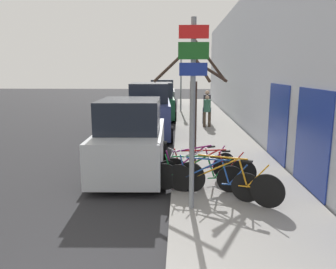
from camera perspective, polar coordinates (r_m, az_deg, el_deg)
name	(u,v)px	position (r m, az deg, el deg)	size (l,w,h in m)	color
ground_plane	(152,138)	(14.34, -2.76, -0.67)	(80.00, 80.00, 0.00)	#28282B
sidewalk_curb	(207,126)	(17.09, 6.74, 1.42)	(3.20, 32.00, 0.15)	gray
building_facade	(244,64)	(17.01, 13.02, 11.85)	(0.23, 32.00, 6.50)	#B2B7C1
signpost	(193,105)	(6.34, 4.32, 5.16)	(0.57, 0.12, 3.73)	gray
bicycle_0	(227,181)	(7.26, 10.22, -7.97)	(2.15, 1.23, 0.98)	black
bicycle_1	(212,180)	(7.38, 7.63, -7.85)	(2.01, 0.88, 0.89)	black
bicycle_2	(198,176)	(7.65, 5.18, -7.13)	(2.14, 0.44, 0.88)	black
bicycle_3	(208,170)	(8.06, 7.01, -6.11)	(2.32, 0.44, 0.92)	black
bicycle_4	(196,167)	(8.21, 4.98, -5.71)	(2.09, 1.14, 0.93)	black
parked_car_0	(131,140)	(9.39, -6.47, -0.95)	(2.10, 4.22, 2.13)	#B2B7BC
parked_car_1	(150,112)	(14.56, -3.21, 3.87)	(2.17, 4.44, 2.39)	navy
parked_car_2	(159,102)	(20.19, -1.66, 5.62)	(2.26, 4.69, 2.22)	#144728
parked_car_3	(163,95)	(25.69, -0.95, 6.84)	(2.13, 4.68, 2.25)	#51565B
pedestrian_near	(207,104)	(17.50, 6.81, 5.22)	(0.45, 0.39, 1.75)	#1E2338
pedestrian_far	(207,109)	(16.38, 6.83, 4.46)	(0.40, 0.35, 1.57)	#4C3D2D
street_tree	(194,110)	(9.53, 4.60, 4.34)	(2.15, 0.76, 3.64)	#3D2D23
traffic_light	(181,69)	(22.73, 2.29, 11.34)	(0.20, 0.30, 4.50)	gray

